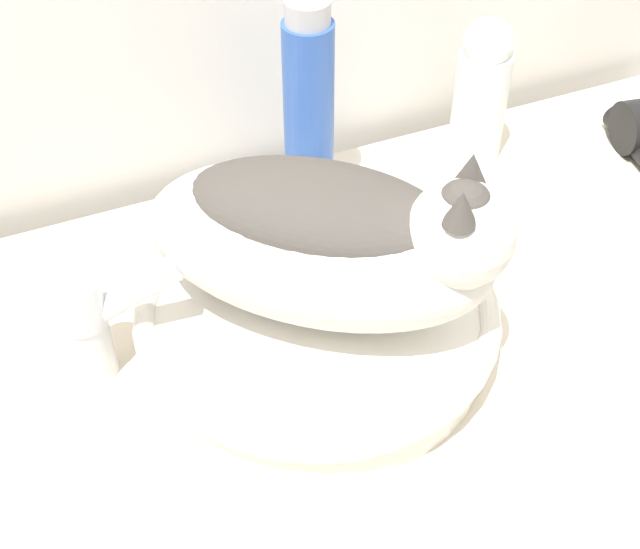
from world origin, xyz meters
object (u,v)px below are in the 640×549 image
shampoo_bottle_tall (309,110)px  lotion_bottle_white (481,91)px  cat (325,238)px  faucet (93,320)px

shampoo_bottle_tall → lotion_bottle_white: bearing=0.0°
shampoo_bottle_tall → cat: bearing=-109.1°
shampoo_bottle_tall → lotion_bottle_white: size_ratio=1.36×
cat → lotion_bottle_white: size_ratio=1.96×
shampoo_bottle_tall → lotion_bottle_white: shampoo_bottle_tall is taller
faucet → lotion_bottle_white: 0.52m
shampoo_bottle_tall → lotion_bottle_white: (0.22, 0.00, -0.03)m
cat → faucet: (-0.20, 0.05, -0.07)m
faucet → lotion_bottle_white: (0.49, 0.16, 0.02)m
cat → lotion_bottle_white: bearing=75.7°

